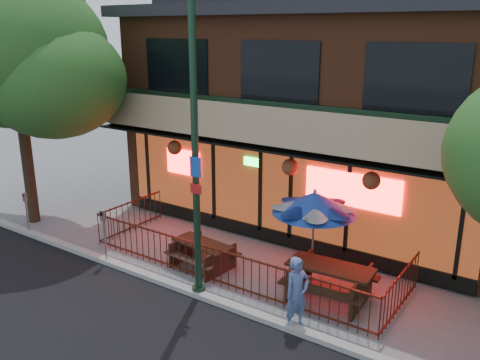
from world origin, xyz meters
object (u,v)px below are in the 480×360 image
at_px(street_tree_left, 16,43).
at_px(parking_meter_far, 26,206).
at_px(patio_umbrella, 314,203).
at_px(picnic_table_right, 330,277).
at_px(parking_meter_near, 104,227).
at_px(street_light, 196,167).
at_px(picnic_table_left, 203,251).
at_px(pedestrian, 297,294).

distance_m(street_tree_left, parking_meter_far, 4.91).
xyz_separation_m(patio_umbrella, parking_meter_far, (-8.47, -2.35, -1.11)).
xyz_separation_m(street_tree_left, patio_umbrella, (9.30, 1.49, -3.65)).
bearing_deg(street_tree_left, parking_meter_far, -46.38).
height_order(street_tree_left, picnic_table_right, street_tree_left).
height_order(patio_umbrella, parking_meter_near, patio_umbrella).
bearing_deg(parking_meter_near, picnic_table_right, 15.82).
bearing_deg(patio_umbrella, street_light, -128.93).
distance_m(street_light, picnic_table_left, 3.04).
bearing_deg(street_tree_left, picnic_table_right, 4.38).
xyz_separation_m(picnic_table_right, parking_meter_near, (-5.79, -1.64, 0.47)).
bearing_deg(parking_meter_near, parking_meter_far, 180.00).
bearing_deg(street_light, street_tree_left, 173.96).
relative_size(street_light, parking_meter_near, 4.64).
relative_size(street_tree_left, picnic_table_left, 4.51).
relative_size(picnic_table_right, parking_meter_far, 1.53).
relative_size(picnic_table_left, parking_meter_far, 1.32).
bearing_deg(patio_umbrella, street_tree_left, -170.91).
bearing_deg(parking_meter_near, street_tree_left, 168.67).
bearing_deg(parking_meter_far, picnic_table_right, 10.02).
bearing_deg(patio_umbrella, parking_meter_near, -154.67).
distance_m(patio_umbrella, pedestrian, 2.64).
xyz_separation_m(picnic_table_right, parking_meter_far, (-9.29, -1.64, 0.36)).
height_order(street_light, patio_umbrella, street_light).
xyz_separation_m(street_light, parking_meter_near, (-3.13, -0.08, -2.13)).
distance_m(street_tree_left, parking_meter_near, 6.41).
bearing_deg(parking_meter_far, parking_meter_near, -0.00).
xyz_separation_m(picnic_table_left, parking_meter_near, (-2.33, -1.25, 0.56)).
height_order(street_light, picnic_table_right, street_light).
height_order(street_tree_left, parking_meter_near, street_tree_left).
xyz_separation_m(street_light, pedestrian, (2.60, 0.05, -2.34)).
bearing_deg(patio_umbrella, picnic_table_left, -157.28).
height_order(parking_meter_near, parking_meter_far, parking_meter_near).
distance_m(street_light, parking_meter_far, 7.00).
distance_m(pedestrian, parking_meter_far, 9.23).
bearing_deg(picnic_table_right, street_tree_left, -175.62).
height_order(picnic_table_left, pedestrian, pedestrian).
distance_m(parking_meter_near, parking_meter_far, 3.50).
xyz_separation_m(parking_meter_near, parking_meter_far, (-3.50, 0.00, -0.11)).
xyz_separation_m(picnic_table_left, patio_umbrella, (2.64, 1.11, 1.55)).
relative_size(street_tree_left, pedestrian, 4.99).
bearing_deg(picnic_table_right, parking_meter_far, -169.98).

